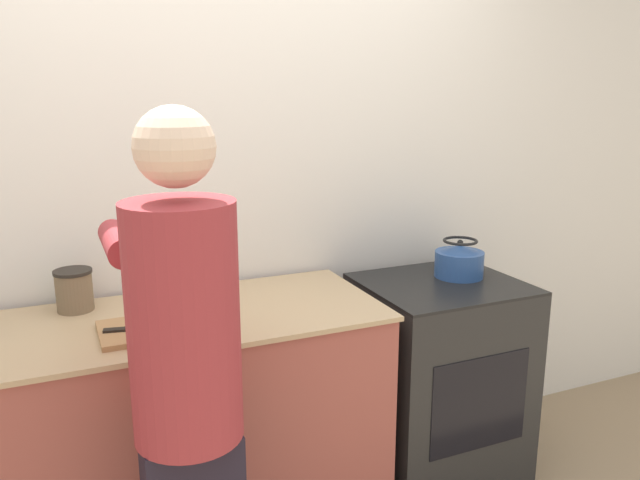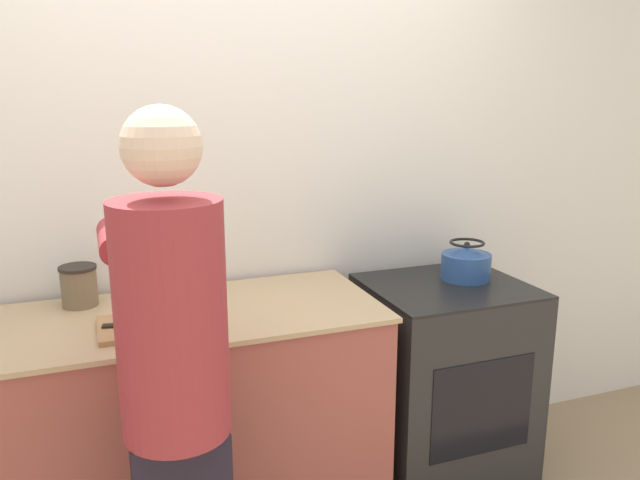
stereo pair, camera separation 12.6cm
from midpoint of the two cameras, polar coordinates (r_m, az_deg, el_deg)
wall_back at (r=2.61m, az=-7.17°, el=4.56°), size 8.00×0.05×2.60m
counter at (r=2.48m, az=-12.73°, el=-16.85°), size 1.63×0.65×0.92m
oven at (r=2.83m, az=12.44°, el=-12.86°), size 0.65×0.58×0.92m
person at (r=1.79m, az=-11.12°, el=-12.78°), size 0.33×0.58×1.67m
cutting_board at (r=2.19m, az=-13.16°, el=-7.49°), size 0.38×0.25×0.02m
knife at (r=2.16m, az=-14.58°, el=-7.49°), size 0.26×0.08×0.01m
kettle at (r=2.74m, az=14.49°, el=-2.07°), size 0.21×0.21×0.17m
canister_jar at (r=2.45m, az=-19.81°, el=-3.97°), size 0.13×0.13×0.15m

